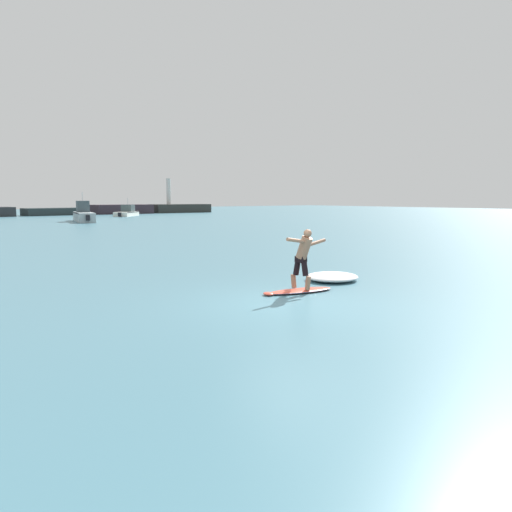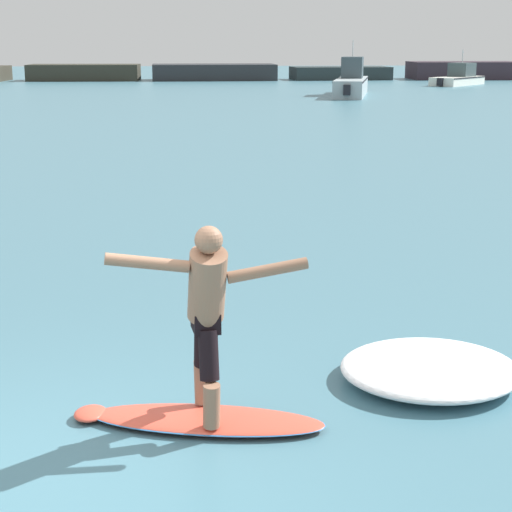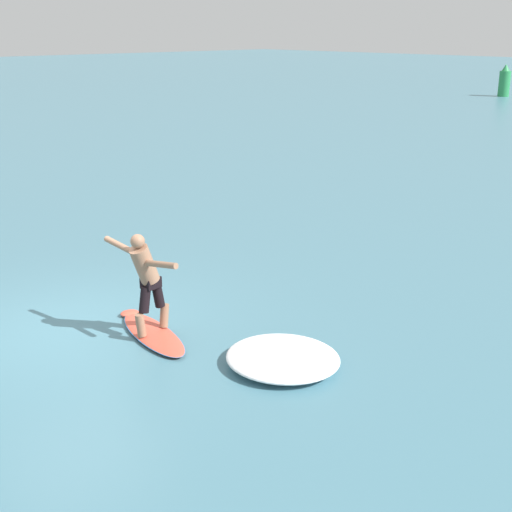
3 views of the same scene
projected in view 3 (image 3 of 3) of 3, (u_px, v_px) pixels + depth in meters
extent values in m
plane|color=#447384|center=(69.00, 330.00, 10.94)|extent=(200.00, 200.00, 0.00)
ellipsoid|color=#DF503B|center=(153.00, 334.00, 10.68)|extent=(1.93, 0.93, 0.09)
ellipsoid|color=#DF503B|center=(130.00, 313.00, 11.45)|extent=(0.32, 0.35, 0.08)
ellipsoid|color=#2870B2|center=(153.00, 334.00, 10.68)|extent=(1.95, 0.95, 0.04)
cone|color=black|center=(175.00, 360.00, 10.10)|extent=(0.06, 0.06, 0.14)
cone|color=black|center=(181.00, 354.00, 10.28)|extent=(0.06, 0.06, 0.14)
cone|color=black|center=(162.00, 359.00, 10.13)|extent=(0.06, 0.06, 0.14)
cylinder|color=#92674D|center=(141.00, 325.00, 10.44)|extent=(0.15, 0.19, 0.37)
cylinder|color=black|center=(145.00, 300.00, 10.40)|extent=(0.18, 0.23, 0.40)
cylinder|color=#92674D|center=(164.00, 315.00, 10.79)|extent=(0.15, 0.19, 0.37)
cylinder|color=black|center=(158.00, 295.00, 10.60)|extent=(0.18, 0.23, 0.40)
cube|color=black|center=(151.00, 282.00, 10.43)|extent=(0.23, 0.28, 0.16)
cylinder|color=#92674D|center=(144.00, 264.00, 10.26)|extent=(0.34, 0.50, 0.64)
sphere|color=#92674D|center=(138.00, 241.00, 10.07)|extent=(0.21, 0.21, 0.21)
cylinder|color=#92674D|center=(162.00, 265.00, 9.90)|extent=(0.62, 0.16, 0.20)
cylinder|color=#92674D|center=(120.00, 245.00, 10.41)|extent=(0.62, 0.17, 0.19)
cylinder|color=#288447|center=(504.00, 84.00, 47.11)|extent=(0.74, 0.74, 1.64)
cone|color=#288447|center=(506.00, 68.00, 46.79)|extent=(0.51, 0.51, 0.44)
ellipsoid|color=white|center=(283.00, 358.00, 9.76)|extent=(1.84, 1.76, 0.23)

